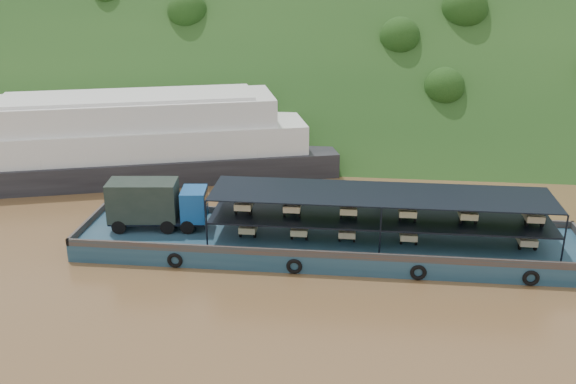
# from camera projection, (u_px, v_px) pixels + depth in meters

# --- Properties ---
(ground) EXTENTS (160.00, 160.00, 0.00)m
(ground) POSITION_uv_depth(u_px,v_px,m) (311.00, 250.00, 45.48)
(ground) COLOR brown
(ground) RESTS_ON ground
(hillside) EXTENTS (140.00, 39.60, 39.60)m
(hillside) POSITION_uv_depth(u_px,v_px,m) (333.00, 124.00, 79.02)
(hillside) COLOR #153714
(hillside) RESTS_ON ground
(cargo_barge) EXTENTS (35.00, 7.18, 4.71)m
(cargo_barge) POSITION_uv_depth(u_px,v_px,m) (311.00, 236.00, 44.90)
(cargo_barge) COLOR #143448
(cargo_barge) RESTS_ON ground
(passenger_ferry) EXTENTS (38.89, 19.89, 7.65)m
(passenger_ferry) POSITION_uv_depth(u_px,v_px,m) (132.00, 140.00, 60.04)
(passenger_ferry) COLOR black
(passenger_ferry) RESTS_ON ground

